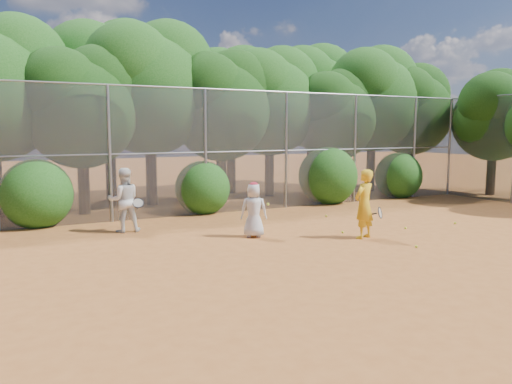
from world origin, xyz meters
TOP-DOWN VIEW (x-y plane):
  - ground at (0.00, 0.00)m, footprint 80.00×80.00m
  - fence_back at (-0.12, 6.00)m, footprint 20.05×0.09m
  - tree_2 at (-4.45, 7.83)m, footprint 3.99×3.47m
  - tree_3 at (-1.94, 8.84)m, footprint 4.89×4.26m
  - tree_4 at (0.55, 8.24)m, footprint 4.19×3.64m
  - tree_5 at (3.06, 9.04)m, footprint 4.51×3.92m
  - tree_6 at (5.55, 8.03)m, footprint 3.86×3.36m
  - tree_7 at (8.06, 8.64)m, footprint 4.77×4.14m
  - tree_8 at (10.05, 8.34)m, footprint 4.25×3.70m
  - tree_10 at (-2.93, 11.05)m, footprint 5.15×4.48m
  - tree_11 at (2.06, 10.64)m, footprint 4.64×4.03m
  - tree_12 at (6.56, 11.24)m, footprint 5.02×4.37m
  - tree_13 at (11.45, 5.03)m, footprint 3.86×3.36m
  - bush_0 at (-6.00, 6.30)m, footprint 2.00×2.00m
  - bush_1 at (-1.00, 6.30)m, footprint 1.80×1.80m
  - bush_2 at (4.00, 6.30)m, footprint 2.20×2.20m
  - bush_3 at (7.50, 6.30)m, footprint 1.90×1.90m
  - player_yellow at (1.13, 0.75)m, footprint 0.87×0.62m
  - player_teen at (-1.24, 2.15)m, footprint 0.80×0.70m
  - player_white at (-4.00, 4.33)m, footprint 0.91×0.78m
  - ball_0 at (2.91, 1.12)m, footprint 0.07×0.07m
  - ball_1 at (2.65, 2.46)m, footprint 0.07×0.07m
  - ball_2 at (1.53, -0.65)m, footprint 0.07×0.07m
  - ball_3 at (4.72, 1.02)m, footprint 0.07×0.07m
  - ball_4 at (1.04, 1.48)m, footprint 0.07×0.07m
  - ball_5 at (2.12, 3.73)m, footprint 0.07×0.07m

SIDE VIEW (x-z plane):
  - ground at x=0.00m, z-range 0.00..0.00m
  - ball_0 at x=2.91m, z-range 0.00..0.07m
  - ball_1 at x=2.65m, z-range 0.00..0.07m
  - ball_2 at x=1.53m, z-range 0.00..0.07m
  - ball_3 at x=4.72m, z-range 0.00..0.07m
  - ball_4 at x=1.04m, z-range 0.00..0.07m
  - ball_5 at x=2.12m, z-range 0.00..0.07m
  - player_teen at x=-1.24m, z-range 0.00..1.40m
  - player_white at x=-4.00m, z-range 0.00..1.71m
  - player_yellow at x=1.13m, z-range 0.00..1.73m
  - bush_1 at x=-1.00m, z-range 0.00..1.80m
  - bush_3 at x=7.50m, z-range 0.00..1.90m
  - bush_0 at x=-6.00m, z-range 0.00..2.00m
  - bush_2 at x=4.00m, z-range 0.00..2.20m
  - fence_back at x=-0.12m, z-range 0.04..4.06m
  - tree_6 at x=5.55m, z-range 0.82..6.11m
  - tree_13 at x=11.45m, z-range 0.82..6.11m
  - tree_2 at x=-4.45m, z-range 0.85..6.32m
  - tree_4 at x=0.55m, z-range 0.89..6.62m
  - tree_8 at x=10.05m, z-range 0.91..6.73m
  - tree_5 at x=3.06m, z-range 0.96..7.13m
  - tree_11 at x=2.06m, z-range 0.99..7.34m
  - tree_7 at x=8.06m, z-range 1.02..7.54m
  - tree_3 at x=-1.94m, z-range 1.04..7.75m
  - tree_12 at x=6.56m, z-range 1.07..7.95m
  - tree_10 at x=-2.93m, z-range 1.10..8.16m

